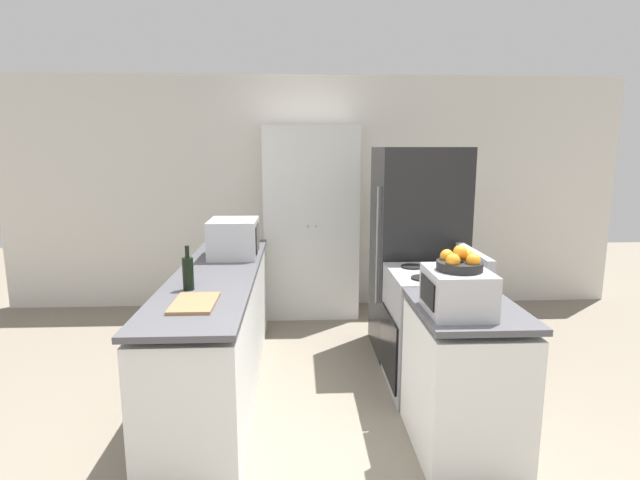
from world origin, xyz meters
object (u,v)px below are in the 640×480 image
at_px(microwave, 234,238).
at_px(wine_bottle, 188,273).
at_px(pantry_cabinet, 311,222).
at_px(toaster_oven, 457,291).
at_px(refrigerator, 417,251).
at_px(fruit_bowl, 460,262).
at_px(stove, 432,330).

height_order(microwave, wine_bottle, microwave).
height_order(pantry_cabinet, toaster_oven, pantry_cabinet).
bearing_deg(refrigerator, pantry_cabinet, 130.04).
height_order(wine_bottle, toaster_oven, wine_bottle).
height_order(toaster_oven, fruit_bowl, fruit_bowl).
height_order(refrigerator, fruit_bowl, refrigerator).
bearing_deg(pantry_cabinet, wine_bottle, -111.35).
height_order(refrigerator, wine_bottle, refrigerator).
distance_m(microwave, wine_bottle, 1.02).
distance_m(refrigerator, toaster_oven, 1.66).
bearing_deg(microwave, stove, -22.44).
height_order(wine_bottle, fruit_bowl, fruit_bowl).
bearing_deg(wine_bottle, pantry_cabinet, 68.65).
distance_m(refrigerator, microwave, 1.60).
bearing_deg(refrigerator, stove, -93.56).
bearing_deg(refrigerator, microwave, -175.92).
relative_size(microwave, wine_bottle, 1.61).
xyz_separation_m(microwave, wine_bottle, (-0.17, -1.00, -0.04)).
bearing_deg(fruit_bowl, toaster_oven, 99.59).
bearing_deg(microwave, toaster_oven, -47.34).
bearing_deg(stove, microwave, 157.56).
distance_m(microwave, fruit_bowl, 2.10).
height_order(pantry_cabinet, stove, pantry_cabinet).
xyz_separation_m(stove, toaster_oven, (-0.13, -0.90, 0.57)).
bearing_deg(pantry_cabinet, stove, -64.84).
distance_m(pantry_cabinet, wine_bottle, 2.36).
relative_size(refrigerator, microwave, 3.87).
height_order(microwave, fruit_bowl, fruit_bowl).
bearing_deg(stove, wine_bottle, -167.92).
bearing_deg(toaster_oven, wine_bottle, 161.47).
xyz_separation_m(wine_bottle, fruit_bowl, (1.59, -0.54, 0.18)).
relative_size(stove, fruit_bowl, 4.25).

